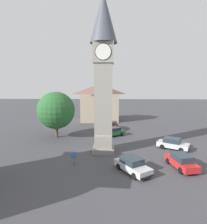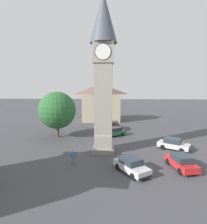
{
  "view_description": "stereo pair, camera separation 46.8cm",
  "coord_description": "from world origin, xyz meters",
  "px_view_note": "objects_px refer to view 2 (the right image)",
  "views": [
    {
      "loc": [
        0.94,
        -24.01,
        8.64
      ],
      "look_at": [
        0.0,
        0.0,
        5.29
      ],
      "focal_mm": 30.1,
      "sensor_mm": 36.0,
      "label": 1
    },
    {
      "loc": [
        1.41,
        -23.99,
        8.64
      ],
      "look_at": [
        0.0,
        0.0,
        5.29
      ],
      "focal_mm": 30.1,
      "sensor_mm": 36.0,
      "label": 2
    }
  ],
  "objects_px": {
    "car_blue_kerb": "(113,125)",
    "car_silver_kerb": "(131,165)",
    "car_white_side": "(114,132)",
    "building_corner_back": "(101,102)",
    "car_black_far": "(173,144)",
    "pedestrian": "(73,155)",
    "clock_tower": "(104,61)",
    "car_red_corner": "(181,162)",
    "tree": "(57,110)"
  },
  "relations": [
    {
      "from": "tree",
      "to": "building_corner_back",
      "type": "bearing_deg",
      "value": 67.7
    },
    {
      "from": "car_white_side",
      "to": "building_corner_back",
      "type": "bearing_deg",
      "value": 102.94
    },
    {
      "from": "car_black_far",
      "to": "car_blue_kerb",
      "type": "bearing_deg",
      "value": 125.68
    },
    {
      "from": "car_silver_kerb",
      "to": "tree",
      "type": "height_order",
      "value": "tree"
    },
    {
      "from": "car_red_corner",
      "to": "car_black_far",
      "type": "xyz_separation_m",
      "value": [
        1.07,
        6.14,
        0.0
      ]
    },
    {
      "from": "clock_tower",
      "to": "car_blue_kerb",
      "type": "distance_m",
      "value": 17.1
    },
    {
      "from": "car_blue_kerb",
      "to": "tree",
      "type": "distance_m",
      "value": 11.91
    },
    {
      "from": "car_blue_kerb",
      "to": "car_black_far",
      "type": "relative_size",
      "value": 1.01
    },
    {
      "from": "car_blue_kerb",
      "to": "tree",
      "type": "relative_size",
      "value": 0.58
    },
    {
      "from": "pedestrian",
      "to": "building_corner_back",
      "type": "height_order",
      "value": "building_corner_back"
    },
    {
      "from": "clock_tower",
      "to": "car_red_corner",
      "type": "distance_m",
      "value": 14.63
    },
    {
      "from": "car_blue_kerb",
      "to": "building_corner_back",
      "type": "bearing_deg",
      "value": 108.68
    },
    {
      "from": "clock_tower",
      "to": "car_white_side",
      "type": "distance_m",
      "value": 13.48
    },
    {
      "from": "car_red_corner",
      "to": "car_black_far",
      "type": "distance_m",
      "value": 6.23
    },
    {
      "from": "car_black_far",
      "to": "car_silver_kerb",
      "type": "bearing_deg",
      "value": -131.01
    },
    {
      "from": "car_black_far",
      "to": "pedestrian",
      "type": "relative_size",
      "value": 2.6
    },
    {
      "from": "car_red_corner",
      "to": "car_black_far",
      "type": "bearing_deg",
      "value": 80.1
    },
    {
      "from": "car_blue_kerb",
      "to": "car_red_corner",
      "type": "distance_m",
      "value": 19.33
    },
    {
      "from": "car_silver_kerb",
      "to": "building_corner_back",
      "type": "relative_size",
      "value": 0.44
    },
    {
      "from": "car_silver_kerb",
      "to": "car_black_far",
      "type": "height_order",
      "value": "same"
    },
    {
      "from": "clock_tower",
      "to": "car_blue_kerb",
      "type": "xyz_separation_m",
      "value": [
        1.08,
        13.09,
        -10.95
      ]
    },
    {
      "from": "clock_tower",
      "to": "car_black_far",
      "type": "xyz_separation_m",
      "value": [
        9.51,
        1.35,
        -10.95
      ]
    },
    {
      "from": "tree",
      "to": "car_black_far",
      "type": "bearing_deg",
      "value": -16.67
    },
    {
      "from": "car_white_side",
      "to": "tree",
      "type": "bearing_deg",
      "value": -173.39
    },
    {
      "from": "car_blue_kerb",
      "to": "car_silver_kerb",
      "type": "distance_m",
      "value": 19.17
    },
    {
      "from": "car_black_far",
      "to": "building_corner_back",
      "type": "bearing_deg",
      "value": 119.02
    },
    {
      "from": "tree",
      "to": "car_white_side",
      "type": "bearing_deg",
      "value": 6.61
    },
    {
      "from": "car_blue_kerb",
      "to": "car_white_side",
      "type": "xyz_separation_m",
      "value": [
        0.27,
        -5.34,
        0.0
      ]
    },
    {
      "from": "pedestrian",
      "to": "tree",
      "type": "height_order",
      "value": "tree"
    },
    {
      "from": "clock_tower",
      "to": "tree",
      "type": "relative_size",
      "value": 2.6
    },
    {
      "from": "car_red_corner",
      "to": "pedestrian",
      "type": "bearing_deg",
      "value": 177.65
    },
    {
      "from": "car_blue_kerb",
      "to": "building_corner_back",
      "type": "relative_size",
      "value": 0.45
    },
    {
      "from": "tree",
      "to": "building_corner_back",
      "type": "distance_m",
      "value": 16.52
    },
    {
      "from": "car_silver_kerb",
      "to": "pedestrian",
      "type": "relative_size",
      "value": 2.59
    },
    {
      "from": "car_black_far",
      "to": "building_corner_back",
      "type": "distance_m",
      "value": 23.85
    },
    {
      "from": "car_white_side",
      "to": "pedestrian",
      "type": "distance_m",
      "value": 12.86
    },
    {
      "from": "building_corner_back",
      "to": "tree",
      "type": "bearing_deg",
      "value": -112.3
    },
    {
      "from": "car_red_corner",
      "to": "building_corner_back",
      "type": "distance_m",
      "value": 28.91
    },
    {
      "from": "pedestrian",
      "to": "building_corner_back",
      "type": "xyz_separation_m",
      "value": [
        1.2,
        26.24,
        3.64
      ]
    },
    {
      "from": "car_red_corner",
      "to": "pedestrian",
      "type": "height_order",
      "value": "pedestrian"
    },
    {
      "from": "car_silver_kerb",
      "to": "pedestrian",
      "type": "bearing_deg",
      "value": 165.09
    },
    {
      "from": "car_silver_kerb",
      "to": "car_white_side",
      "type": "bearing_deg",
      "value": 97.43
    },
    {
      "from": "car_blue_kerb",
      "to": "pedestrian",
      "type": "bearing_deg",
      "value": -103.53
    },
    {
      "from": "car_silver_kerb",
      "to": "car_red_corner",
      "type": "bearing_deg",
      "value": 12.64
    },
    {
      "from": "pedestrian",
      "to": "clock_tower",
      "type": "bearing_deg",
      "value": 54.24
    },
    {
      "from": "clock_tower",
      "to": "pedestrian",
      "type": "distance_m",
      "value": 11.95
    },
    {
      "from": "car_white_side",
      "to": "building_corner_back",
      "type": "height_order",
      "value": "building_corner_back"
    },
    {
      "from": "car_white_side",
      "to": "clock_tower",
      "type": "bearing_deg",
      "value": -99.89
    },
    {
      "from": "car_red_corner",
      "to": "building_corner_back",
      "type": "xyz_separation_m",
      "value": [
        -10.34,
        26.71,
        3.89
      ]
    },
    {
      "from": "car_blue_kerb",
      "to": "building_corner_back",
      "type": "height_order",
      "value": "building_corner_back"
    }
  ]
}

